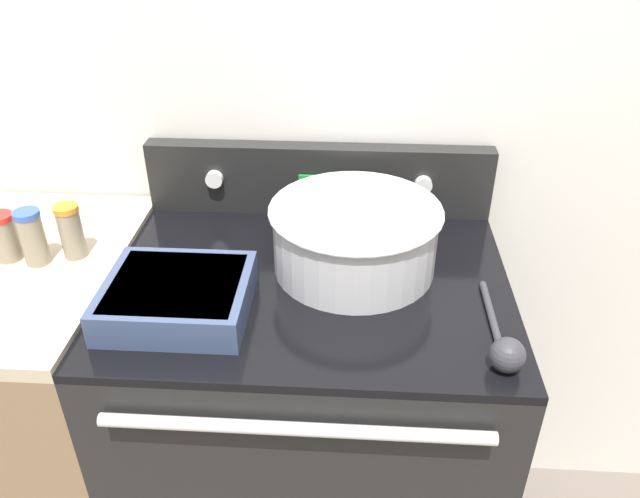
{
  "coord_description": "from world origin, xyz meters",
  "views": [
    {
      "loc": [
        0.09,
        -0.74,
        1.67
      ],
      "look_at": [
        0.02,
        0.33,
        1.0
      ],
      "focal_mm": 35.0,
      "sensor_mm": 36.0,
      "label": 1
    }
  ],
  "objects": [
    {
      "name": "spice_jar_red_cap",
      "position": [
        -0.64,
        0.33,
        1.01
      ],
      "size": [
        0.06,
        0.06,
        0.1
      ],
      "color": "gray",
      "rests_on": "side_counter"
    },
    {
      "name": "mixing_bowl",
      "position": [
        0.09,
        0.36,
        1.02
      ],
      "size": [
        0.35,
        0.35,
        0.14
      ],
      "color": "silver",
      "rests_on": "stove_range"
    },
    {
      "name": "kitchen_wall",
      "position": [
        0.0,
        0.67,
        1.25
      ],
      "size": [
        8.0,
        0.05,
        2.5
      ],
      "color": "silver",
      "rests_on": "ground_plane"
    },
    {
      "name": "control_panel",
      "position": [
        0.0,
        0.61,
        1.03
      ],
      "size": [
        0.81,
        0.07,
        0.17
      ],
      "color": "black",
      "rests_on": "stove_range"
    },
    {
      "name": "spice_jar_orange_cap",
      "position": [
        -0.5,
        0.35,
        1.02
      ],
      "size": [
        0.05,
        0.05,
        0.12
      ],
      "color": "gray",
      "rests_on": "side_counter"
    },
    {
      "name": "casserole_dish",
      "position": [
        -0.24,
        0.19,
        0.98
      ],
      "size": [
        0.27,
        0.24,
        0.07
      ],
      "color": "#38476B",
      "rests_on": "stove_range"
    },
    {
      "name": "stove_range",
      "position": [
        0.0,
        0.32,
        0.47
      ],
      "size": [
        0.81,
        0.66,
        0.94
      ],
      "color": "black",
      "rests_on": "ground_plane"
    },
    {
      "name": "ladle",
      "position": [
        0.35,
        0.09,
        0.97
      ],
      "size": [
        0.06,
        0.27,
        0.06
      ],
      "color": "#333338",
      "rests_on": "stove_range"
    },
    {
      "name": "spice_jar_blue_cap",
      "position": [
        -0.57,
        0.32,
        1.02
      ],
      "size": [
        0.05,
        0.05,
        0.12
      ],
      "color": "gray",
      "rests_on": "side_counter"
    },
    {
      "name": "side_counter",
      "position": [
        -0.68,
        0.32,
        0.48
      ],
      "size": [
        0.55,
        0.63,
        0.96
      ],
      "color": "#896B4C",
      "rests_on": "ground_plane"
    }
  ]
}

